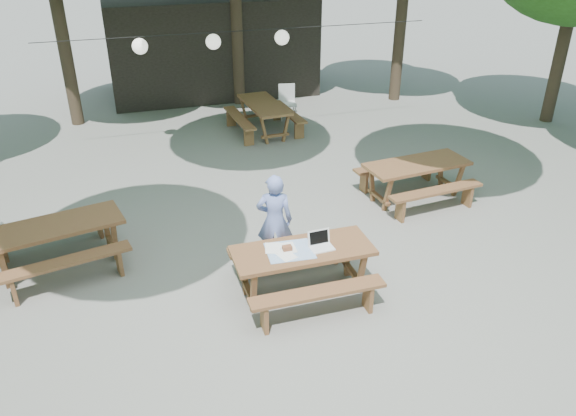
# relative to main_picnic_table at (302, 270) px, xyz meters

# --- Properties ---
(ground) EXTENTS (80.00, 80.00, 0.00)m
(ground) POSITION_rel_main_picnic_table_xyz_m (0.21, 0.34, -0.39)
(ground) COLOR #62615D
(ground) RESTS_ON ground
(pavilion) EXTENTS (6.00, 3.00, 2.80)m
(pavilion) POSITION_rel_main_picnic_table_xyz_m (0.71, 10.84, 1.01)
(pavilion) COLOR black
(pavilion) RESTS_ON ground
(main_picnic_table) EXTENTS (2.00, 1.58, 0.75)m
(main_picnic_table) POSITION_rel_main_picnic_table_xyz_m (0.00, 0.00, 0.00)
(main_picnic_table) COLOR brown
(main_picnic_table) RESTS_ON ground
(picnic_table_nw) EXTENTS (2.19, 1.95, 0.75)m
(picnic_table_nw) POSITION_rel_main_picnic_table_xyz_m (-3.40, 1.78, 0.00)
(picnic_table_nw) COLOR brown
(picnic_table_nw) RESTS_ON ground
(picnic_table_ne) EXTENTS (2.07, 1.76, 0.75)m
(picnic_table_ne) POSITION_rel_main_picnic_table_xyz_m (3.06, 2.26, 0.00)
(picnic_table_ne) COLOR brown
(picnic_table_ne) RESTS_ON ground
(picnic_table_far_e) EXTENTS (1.71, 2.05, 0.75)m
(picnic_table_far_e) POSITION_rel_main_picnic_table_xyz_m (1.26, 6.74, 0.00)
(picnic_table_far_e) COLOR brown
(picnic_table_far_e) RESTS_ON ground
(woman) EXTENTS (0.64, 0.51, 1.53)m
(woman) POSITION_rel_main_picnic_table_xyz_m (-0.16, 0.89, 0.38)
(woman) COLOR #6E81CA
(woman) RESTS_ON ground
(plastic_chair) EXTENTS (0.51, 0.51, 0.90)m
(plastic_chair) POSITION_rel_main_picnic_table_xyz_m (2.14, 7.59, -0.13)
(plastic_chair) COLOR silver
(plastic_chair) RESTS_ON ground
(laptop) EXTENTS (0.34, 0.28, 0.24)m
(laptop) POSITION_rel_main_picnic_table_xyz_m (0.26, -0.02, 0.42)
(laptop) COLOR white
(laptop) RESTS_ON main_picnic_table
(tabletop_clutter) EXTENTS (0.70, 0.60, 0.08)m
(tabletop_clutter) POSITION_rel_main_picnic_table_xyz_m (-0.21, 0.01, 0.37)
(tabletop_clutter) COLOR #3C80CF
(tabletop_clutter) RESTS_ON main_picnic_table
(paper_lanterns) EXTENTS (9.00, 0.34, 0.38)m
(paper_lanterns) POSITION_rel_main_picnic_table_xyz_m (0.03, 6.34, 2.02)
(paper_lanterns) COLOR black
(paper_lanterns) RESTS_ON ground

